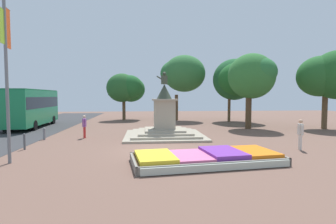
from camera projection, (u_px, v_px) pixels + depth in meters
The scene contains 14 objects.
ground_plane at pixel (158, 150), 14.65m from camera, with size 74.83×74.83×0.00m, color brown.
flower_planter at pixel (208, 158), 11.83m from camera, with size 7.02×3.67×0.54m.
statue_monument at pixel (164, 124), 19.64m from camera, with size 5.84×5.84×4.82m.
banner_pole at pixel (6, 70), 11.59m from camera, with size 0.15×1.25×7.46m.
city_bus at pixel (30, 106), 25.20m from camera, with size 2.98×9.22×3.65m.
pedestrian_with_handbag at pixel (84, 125), 18.85m from camera, with size 0.23×0.57×1.65m.
pedestrian_near_planter at pixel (300, 132), 14.74m from camera, with size 0.31×0.55×1.72m.
kerb_bollard_mid_b at pixel (24, 141), 14.81m from camera, with size 0.13×0.13×0.93m.
kerb_bollard_north at pixel (44, 133), 18.14m from camera, with size 0.17×0.17×0.86m.
park_tree_far_left at pixel (181, 74), 32.46m from camera, with size 5.50×5.21×8.05m.
park_tree_behind_statue at pixel (236, 79), 30.56m from camera, with size 5.18×6.00×7.42m.
park_tree_far_right at pixel (252, 75), 24.23m from camera, with size 4.25×4.77×6.95m.
park_tree_street_side at pixel (127, 88), 33.14m from camera, with size 4.79×4.44×5.84m.
park_tree_mid_canopy at pixel (331, 76), 23.67m from camera, with size 5.52×5.05×7.12m.
Camera 1 is at (-0.79, -14.47, 3.04)m, focal length 28.00 mm.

